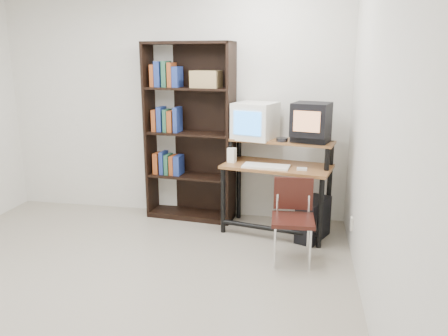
% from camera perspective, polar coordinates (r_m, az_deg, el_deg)
% --- Properties ---
extents(floor, '(4.00, 4.00, 0.01)m').
position_cam_1_polar(floor, '(3.71, -15.60, -15.80)').
color(floor, '#A19785').
rests_on(floor, ground).
extents(back_wall, '(4.00, 0.01, 2.60)m').
position_cam_1_polar(back_wall, '(5.11, -6.80, 8.33)').
color(back_wall, silver).
rests_on(back_wall, floor).
extents(right_wall, '(0.01, 4.00, 2.60)m').
position_cam_1_polar(right_wall, '(2.95, 20.03, 3.24)').
color(right_wall, silver).
rests_on(right_wall, floor).
extents(computer_desk, '(1.19, 0.77, 0.98)m').
position_cam_1_polar(computer_desk, '(4.59, 6.99, -0.28)').
color(computer_desk, brown).
rests_on(computer_desk, floor).
extents(crt_monitor, '(0.51, 0.51, 0.39)m').
position_cam_1_polar(crt_monitor, '(4.68, 4.12, 6.16)').
color(crt_monitor, white).
rests_on(crt_monitor, computer_desk).
extents(vcr, '(0.42, 0.35, 0.08)m').
position_cam_1_polar(vcr, '(4.54, 11.24, 3.72)').
color(vcr, black).
rests_on(vcr, computer_desk).
extents(crt_tv, '(0.43, 0.42, 0.33)m').
position_cam_1_polar(crt_tv, '(4.48, 11.32, 6.25)').
color(crt_tv, black).
rests_on(crt_tv, vcr).
extents(cd_spindle, '(0.15, 0.15, 0.05)m').
position_cam_1_polar(cd_spindle, '(4.51, 7.57, 3.62)').
color(cd_spindle, '#26262B').
rests_on(cd_spindle, computer_desk).
extents(keyboard, '(0.49, 0.26, 0.03)m').
position_cam_1_polar(keyboard, '(4.45, 5.50, 0.13)').
color(keyboard, white).
rests_on(keyboard, computer_desk).
extents(mousepad, '(0.26, 0.23, 0.01)m').
position_cam_1_polar(mousepad, '(4.39, 10.13, -0.44)').
color(mousepad, black).
rests_on(mousepad, computer_desk).
extents(mouse, '(0.10, 0.06, 0.03)m').
position_cam_1_polar(mouse, '(4.38, 10.13, -0.19)').
color(mouse, white).
rests_on(mouse, mousepad).
extents(desk_speaker, '(0.10, 0.09, 0.17)m').
position_cam_1_polar(desk_speaker, '(4.63, 1.03, 1.61)').
color(desk_speaker, white).
rests_on(desk_speaker, computer_desk).
extents(pc_tower, '(0.37, 0.49, 0.42)m').
position_cam_1_polar(pc_tower, '(4.59, 11.56, -6.58)').
color(pc_tower, black).
rests_on(pc_tower, floor).
extents(school_chair, '(0.39, 0.39, 0.75)m').
position_cam_1_polar(school_chair, '(4.02, 9.00, -5.68)').
color(school_chair, black).
rests_on(school_chair, floor).
extents(bookshelf, '(1.02, 0.43, 1.98)m').
position_cam_1_polar(bookshelf, '(4.95, -4.43, 4.81)').
color(bookshelf, black).
rests_on(bookshelf, floor).
extents(wall_outlet, '(0.02, 0.08, 0.12)m').
position_cam_1_polar(wall_outlet, '(4.31, 16.32, -6.97)').
color(wall_outlet, beige).
rests_on(wall_outlet, right_wall).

